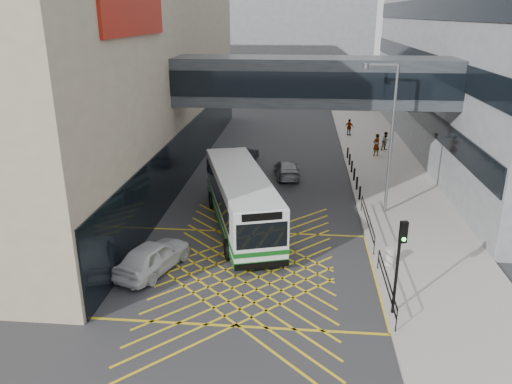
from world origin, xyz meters
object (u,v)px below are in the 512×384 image
(pedestrian_a, at_px, (376,145))
(pedestrian_c, at_px, (349,127))
(car_white, at_px, (153,256))
(pedestrian_b, at_px, (386,141))
(street_lamp, at_px, (389,131))
(bus, at_px, (241,198))
(traffic_light, at_px, (400,255))
(car_silver, at_px, (287,168))
(car_dark, at_px, (241,156))
(litter_bin, at_px, (390,256))

(pedestrian_a, distance_m, pedestrian_c, 7.65)
(car_white, distance_m, pedestrian_c, 31.00)
(pedestrian_b, bearing_deg, street_lamp, -137.50)
(pedestrian_c, bearing_deg, pedestrian_a, 132.09)
(car_white, relative_size, pedestrian_c, 2.95)
(bus, height_order, traffic_light, traffic_light)
(car_silver, bearing_deg, traffic_light, 97.26)
(car_silver, xyz_separation_m, pedestrian_a, (7.39, 6.01, 0.46))
(car_dark, relative_size, pedestrian_b, 2.76)
(bus, height_order, litter_bin, bus)
(car_dark, distance_m, pedestrian_c, 14.23)
(litter_bin, height_order, pedestrian_c, pedestrian_c)
(car_silver, xyz_separation_m, pedestrian_b, (8.49, 8.05, 0.33))
(pedestrian_b, height_order, pedestrian_c, same)
(pedestrian_c, bearing_deg, car_white, 97.77)
(street_lamp, bearing_deg, pedestrian_a, 86.79)
(car_white, bearing_deg, car_dark, -76.45)
(pedestrian_b, distance_m, pedestrian_c, 6.09)
(pedestrian_a, bearing_deg, pedestrian_b, -153.38)
(bus, xyz_separation_m, car_white, (-3.49, -5.66, -0.97))
(traffic_light, bearing_deg, pedestrian_c, 76.21)
(street_lamp, height_order, pedestrian_b, street_lamp)
(bus, relative_size, pedestrian_b, 7.25)
(car_silver, bearing_deg, street_lamp, 123.41)
(street_lamp, xyz_separation_m, pedestrian_b, (2.41, 14.94, -4.22))
(bus, bearing_deg, pedestrian_a, 41.50)
(car_white, bearing_deg, pedestrian_a, -101.99)
(car_silver, distance_m, litter_bin, 14.91)
(traffic_light, bearing_deg, car_silver, 92.88)
(bus, height_order, pedestrian_a, bus)
(street_lamp, distance_m, pedestrian_c, 20.80)
(car_dark, height_order, pedestrian_a, pedestrian_a)
(traffic_light, bearing_deg, street_lamp, 72.02)
(pedestrian_a, bearing_deg, litter_bin, 49.40)
(car_white, height_order, car_silver, car_white)
(car_white, relative_size, street_lamp, 0.55)
(bus, relative_size, car_white, 2.46)
(traffic_light, relative_size, litter_bin, 4.92)
(bus, bearing_deg, car_silver, 59.83)
(car_dark, bearing_deg, bus, 112.83)
(car_white, bearing_deg, car_silver, -90.99)
(bus, xyz_separation_m, pedestrian_c, (8.06, 23.11, -0.76))
(litter_bin, height_order, pedestrian_a, pedestrian_a)
(litter_bin, height_order, pedestrian_b, pedestrian_b)
(pedestrian_a, bearing_deg, car_dark, -19.70)
(litter_bin, bearing_deg, pedestrian_a, 84.46)
(car_white, bearing_deg, pedestrian_c, -92.07)
(bus, distance_m, car_white, 6.72)
(pedestrian_b, xyz_separation_m, pedestrian_c, (-2.75, 5.43, 0.00))
(traffic_light, distance_m, pedestrian_c, 31.75)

